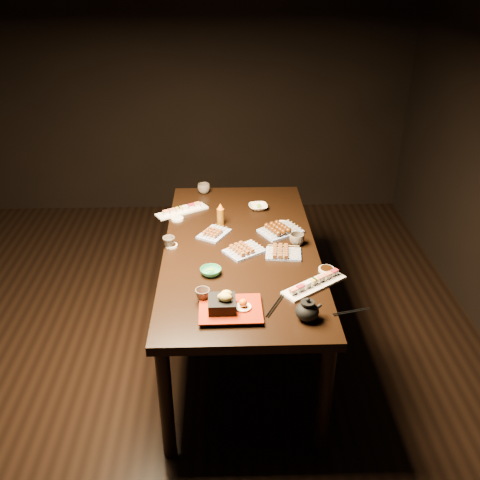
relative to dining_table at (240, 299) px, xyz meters
name	(u,v)px	position (x,y,z in m)	size (l,w,h in m)	color
ground	(183,380)	(-0.36, -0.30, -0.38)	(5.00, 5.00, 0.00)	black
dining_table	(240,299)	(0.00, 0.00, 0.00)	(0.90, 1.80, 0.75)	black
sushi_platter_near	(314,282)	(0.37, -0.43, 0.40)	(0.38, 0.10, 0.05)	white
sushi_platter_far	(182,209)	(-0.38, 0.49, 0.40)	(0.36, 0.10, 0.04)	white
yakitori_plate_center	(244,248)	(0.02, -0.06, 0.40)	(0.21, 0.16, 0.05)	#828EB6
yakitori_plate_right	(283,251)	(0.25, -0.10, 0.40)	(0.20, 0.15, 0.05)	#828EB6
yakitori_plate_left	(214,231)	(-0.16, 0.16, 0.40)	(0.20, 0.14, 0.05)	#828EB6
tsukune_plate	(281,228)	(0.26, 0.18, 0.41)	(0.24, 0.18, 0.06)	#828EB6
edamame_bowl_green	(211,271)	(-0.17, -0.30, 0.39)	(0.12, 0.12, 0.04)	#2F905F
edamame_bowl_cream	(258,207)	(0.14, 0.52, 0.39)	(0.13, 0.13, 0.03)	#F0DEC4
tempura_tray	(230,303)	(-0.07, -0.65, 0.43)	(0.31, 0.24, 0.11)	black
teacup_near_left	(203,295)	(-0.21, -0.55, 0.41)	(0.07, 0.07, 0.07)	#50463D
teacup_mid_right	(297,239)	(0.34, 0.02, 0.41)	(0.09, 0.09, 0.07)	#50463D
teacup_far_left	(169,242)	(-0.42, 0.01, 0.41)	(0.07, 0.07, 0.07)	#50463D
teacup_far_right	(204,189)	(-0.24, 0.81, 0.41)	(0.09, 0.09, 0.07)	#50463D
teapot	(307,309)	(0.29, -0.71, 0.43)	(0.14, 0.14, 0.11)	black
condiment_bottle	(221,214)	(-0.12, 0.30, 0.45)	(0.05, 0.05, 0.15)	#653B0D
sauce_dish_west	(171,246)	(-0.41, 0.02, 0.38)	(0.07, 0.07, 0.01)	white
sauce_dish_east	(283,224)	(0.28, 0.28, 0.38)	(0.09, 0.09, 0.01)	white
sauce_dish_se	(326,269)	(0.46, -0.28, 0.38)	(0.09, 0.09, 0.02)	white
sauce_dish_nw	(177,219)	(-0.40, 0.38, 0.38)	(0.08, 0.08, 0.01)	white
chopsticks_near	(275,306)	(0.15, -0.60, 0.38)	(0.20, 0.02, 0.01)	black
chopsticks_se	(351,312)	(0.52, -0.67, 0.38)	(0.19, 0.02, 0.01)	black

